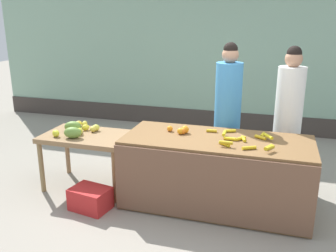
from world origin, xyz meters
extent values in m
plane|color=gray|center=(0.00, 0.00, 0.00)|extent=(24.00, 24.00, 0.00)
cube|color=#8CB299|center=(0.00, 3.14, 1.58)|extent=(9.90, 0.20, 3.16)
cube|color=#3F3833|center=(0.00, 3.03, 0.18)|extent=(9.90, 0.04, 0.36)
cube|color=brown|center=(0.31, 0.00, 0.41)|extent=(2.14, 0.89, 0.83)
cube|color=brown|center=(0.31, -0.46, 0.41)|extent=(2.14, 0.03, 0.77)
cube|color=olive|center=(-1.35, 0.00, 0.69)|extent=(1.11, 0.71, 0.06)
cylinder|color=olive|center=(-1.85, -0.30, 0.33)|extent=(0.06, 0.06, 0.66)
cylinder|color=#966C45|center=(-0.84, -0.30, 0.33)|extent=(0.06, 0.06, 0.66)
cylinder|color=#906F4E|center=(-1.85, 0.30, 0.33)|extent=(0.06, 0.06, 0.66)
cylinder|color=olive|center=(-0.84, 0.30, 0.33)|extent=(0.06, 0.06, 0.66)
cylinder|color=gold|center=(0.61, 0.02, 0.85)|extent=(0.08, 0.14, 0.04)
cylinder|color=gold|center=(0.69, -0.26, 0.85)|extent=(0.15, 0.10, 0.04)
cylinder|color=gold|center=(0.21, 0.21, 0.85)|extent=(0.13, 0.04, 0.04)
cylinder|color=gold|center=(0.57, 0.02, 0.85)|extent=(0.13, 0.13, 0.04)
cylinder|color=gold|center=(0.88, -0.18, 0.85)|extent=(0.09, 0.14, 0.04)
cylinder|color=yellow|center=(0.42, -0.21, 0.85)|extent=(0.13, 0.11, 0.04)
cylinder|color=yellow|center=(0.80, 0.23, 0.85)|extent=(0.06, 0.13, 0.04)
cylinder|color=gold|center=(0.78, 0.13, 0.85)|extent=(0.14, 0.11, 0.04)
cylinder|color=gold|center=(0.42, 0.27, 0.85)|extent=(0.14, 0.09, 0.04)
cylinder|color=yellow|center=(0.46, -0.02, 0.85)|extent=(0.14, 0.05, 0.04)
cylinder|color=yellow|center=(0.87, 0.09, 0.88)|extent=(0.11, 0.13, 0.04)
cylinder|color=gold|center=(0.45, -0.25, 0.88)|extent=(0.14, 0.04, 0.04)
cylinder|color=gold|center=(0.90, -0.28, 0.88)|extent=(0.10, 0.12, 0.04)
cylinder|color=gold|center=(0.38, 0.07, 0.88)|extent=(0.04, 0.15, 0.04)
sphere|color=orange|center=(-0.28, 0.10, 0.86)|extent=(0.07, 0.07, 0.07)
sphere|color=orange|center=(-0.09, 0.08, 0.87)|extent=(0.09, 0.09, 0.09)
sphere|color=orange|center=(-0.10, 0.04, 0.87)|extent=(0.07, 0.07, 0.07)
sphere|color=orange|center=(-0.13, 0.03, 0.87)|extent=(0.08, 0.08, 0.08)
ellipsoid|color=#DEDD49|center=(-1.31, 0.17, 0.76)|extent=(0.12, 0.12, 0.09)
ellipsoid|color=yellow|center=(-1.55, 0.30, 0.76)|extent=(0.07, 0.09, 0.08)
ellipsoid|color=yellow|center=(-1.63, 0.28, 0.76)|extent=(0.11, 0.13, 0.08)
ellipsoid|color=yellow|center=(-1.67, -0.19, 0.76)|extent=(0.14, 0.13, 0.09)
ellipsoid|color=yellow|center=(-1.43, -0.03, 0.76)|extent=(0.12, 0.13, 0.09)
ellipsoid|color=yellow|center=(-1.45, 0.15, 0.76)|extent=(0.11, 0.12, 0.08)
ellipsoid|color=#DDC946|center=(-1.32, 0.12, 0.76)|extent=(0.09, 0.10, 0.08)
ellipsoid|color=olive|center=(-1.44, -0.17, 0.79)|extent=(0.25, 0.19, 0.14)
ellipsoid|color=olive|center=(-1.57, 0.05, 0.79)|extent=(0.25, 0.19, 0.14)
cylinder|color=#33333D|center=(0.33, 0.69, 0.36)|extent=(0.29, 0.29, 0.72)
cylinder|color=#3F8CCC|center=(0.33, 0.69, 1.16)|extent=(0.34, 0.34, 0.88)
sphere|color=tan|center=(0.33, 0.69, 1.70)|extent=(0.21, 0.21, 0.21)
sphere|color=black|center=(0.33, 0.69, 1.77)|extent=(0.18, 0.18, 0.18)
cylinder|color=#33333D|center=(1.08, 0.75, 0.35)|extent=(0.29, 0.29, 0.71)
cylinder|color=white|center=(1.08, 0.75, 1.14)|extent=(0.34, 0.34, 0.87)
sphere|color=tan|center=(1.08, 0.75, 1.67)|extent=(0.21, 0.21, 0.21)
sphere|color=black|center=(1.08, 0.75, 1.74)|extent=(0.18, 0.18, 0.18)
cube|color=red|center=(-1.05, -0.53, 0.13)|extent=(0.49, 0.39, 0.26)
ellipsoid|color=tan|center=(-0.54, 0.60, 0.27)|extent=(0.40, 0.44, 0.54)
camera|label=1|loc=(0.91, -3.94, 2.18)|focal=39.16mm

